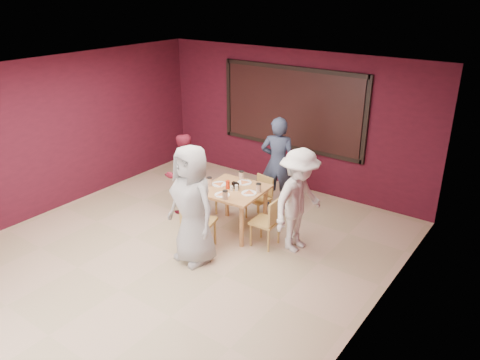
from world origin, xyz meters
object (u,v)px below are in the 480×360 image
Objects in this scene: diner_left at (183,174)px; diner_right at (299,201)px; diner_back at (278,163)px; chair_front at (197,221)px; chair_right at (269,220)px; diner_front at (192,205)px; dining_table at (234,194)px; chair_left at (197,187)px; chair_back at (261,195)px.

diner_right reaches higher than diner_left.
diner_right is at bearing 112.53° from diner_back.
diner_right is (1.24, 0.98, 0.31)m from chair_front.
chair_front is at bearing 64.44° from diner_back.
diner_right reaches higher than chair_right.
diner_front is 1.24× the size of diner_left.
diner_right is at bearing 5.48° from dining_table.
chair_right is (0.84, 0.78, -0.06)m from chair_front.
chair_front is 0.63× the size of diner_left.
chair_left is at bearing 138.01° from diner_front.
diner_left is at bearing 140.37° from chair_front.
chair_left is 2.07m from diner_right.
chair_left is at bearing 174.09° from chair_right.
diner_left reaches higher than chair_right.
diner_front reaches higher than diner_right.
diner_right is (2.05, 0.03, 0.29)m from chair_left.
diner_left reaches higher than chair_back.
diner_right is (1.17, 0.11, 0.16)m from dining_table.
diner_back reaches higher than diner_right.
chair_front is at bearing -49.46° from chair_left.
chair_left reaches higher than chair_back.
diner_right is (1.08, -1.13, -0.04)m from diner_back.
chair_left is at bearing 174.85° from dining_table.
diner_front reaches higher than chair_right.
chair_right is 0.58m from diner_right.
diner_back is at bearing 49.98° from chair_left.
diner_front is at bearing -91.39° from chair_back.
diner_back reaches higher than chair_left.
chair_left reaches higher than dining_table.
chair_front is at bearing 65.48° from diner_left.
dining_table is 1.19m from diner_left.
chair_back is 1.46m from diner_left.
diner_back is (0.97, 1.16, 0.33)m from chair_left.
chair_back is 0.44× the size of diner_back.
dining_table is at bearing 102.33° from diner_left.
chair_back is at bearing 130.81° from chair_right.
chair_front is 1.61m from diner_right.
chair_front is at bearing -96.16° from chair_back.
chair_front is at bearing 127.92° from diner_front.
chair_front is 0.54× the size of diner_back.
diner_right is at bearing 0.93° from chair_left.
chair_back is 0.71m from diner_back.
diner_front is (-0.04, -1.78, 0.49)m from chair_back.
chair_right is at bearing -49.19° from chair_back.
chair_right is 0.48× the size of diner_back.
chair_left is at bearing -148.33° from chair_back.
chair_right is at bearing -5.91° from chair_left.
chair_front is 0.97× the size of chair_left.
diner_back is (0.04, 2.34, -0.05)m from diner_front.
dining_table is 1.26× the size of chair_right.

